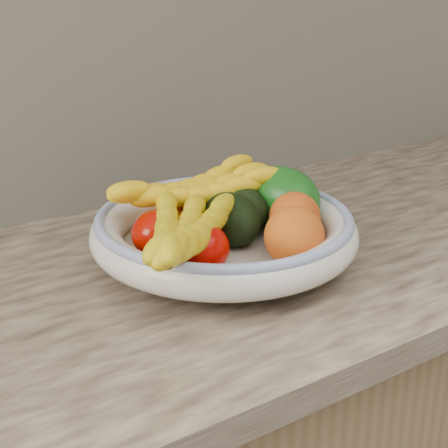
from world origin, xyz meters
TOP-DOWN VIEW (x-y plane):
  - fruit_bowl at (0.00, 1.66)m, footprint 0.39×0.39m
  - clementine_back_left at (-0.03, 1.75)m, footprint 0.06×0.06m
  - clementine_back_right at (0.02, 1.77)m, footprint 0.06×0.06m
  - clementine_back_mid at (-0.01, 1.71)m, footprint 0.07×0.07m
  - tomato_left at (-0.10, 1.68)m, footprint 0.10×0.10m
  - tomato_near_left at (-0.08, 1.60)m, footprint 0.09×0.09m
  - avocado_center at (0.01, 1.66)m, footprint 0.09×0.12m
  - avocado_right at (0.05, 1.69)m, footprint 0.09×0.12m
  - green_mango at (0.12, 1.67)m, footprint 0.14×0.16m
  - peach_front at (0.05, 1.56)m, footprint 0.11×0.11m
  - peach_right at (0.09, 1.61)m, footprint 0.08×0.08m
  - banana_bunch_back at (-0.01, 1.73)m, footprint 0.29×0.12m
  - banana_bunch_front at (-0.11, 1.59)m, footprint 0.28×0.30m

SIDE VIEW (x-z plane):
  - fruit_bowl at x=0.00m, z-range 0.91..0.99m
  - clementine_back_left at x=-0.03m, z-range 0.93..0.98m
  - clementine_back_right at x=0.02m, z-range 0.93..0.98m
  - clementine_back_mid at x=-0.01m, z-range 0.93..0.98m
  - tomato_left at x=-0.10m, z-range 0.93..1.00m
  - tomato_near_left at x=-0.08m, z-range 0.93..1.00m
  - avocado_right at x=0.05m, z-range 0.93..1.00m
  - avocado_center at x=0.01m, z-range 0.93..1.00m
  - peach_front at x=0.05m, z-range 0.92..1.01m
  - peach_right at x=0.09m, z-range 0.93..1.01m
  - green_mango at x=0.12m, z-range 0.92..1.03m
  - banana_bunch_front at x=-0.11m, z-range 0.94..1.02m
  - banana_bunch_back at x=-0.01m, z-range 0.95..1.03m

